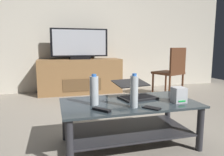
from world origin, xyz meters
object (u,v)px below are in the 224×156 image
object	(u,v)px
water_bottle_far	(94,90)
coffee_table	(129,115)
television	(80,45)
cell_phone	(152,108)
dining_chair	(172,70)
tv_remote	(102,110)
water_bottle_near	(134,91)
media_cabinet	(80,76)
router_box	(179,95)
laptop	(135,91)

from	to	relation	value
water_bottle_far	coffee_table	bearing A→B (deg)	0.85
television	coffee_table	bearing A→B (deg)	-86.44
television	cell_phone	distance (m)	2.67
television	dining_chair	bearing A→B (deg)	-25.53
dining_chair	tv_remote	xyz separation A→B (m)	(-1.72, -1.81, -0.07)
water_bottle_near	cell_phone	world-z (taller)	water_bottle_near
dining_chair	water_bottle_near	xyz separation A→B (m)	(-1.43, -1.78, 0.05)
media_cabinet	router_box	bearing A→B (deg)	-77.10
water_bottle_far	water_bottle_near	bearing A→B (deg)	-29.09
cell_phone	coffee_table	bearing A→B (deg)	74.04
coffee_table	cell_phone	world-z (taller)	cell_phone
water_bottle_far	laptop	bearing A→B (deg)	19.72
water_bottle_near	water_bottle_far	distance (m)	0.35
television	dining_chair	xyz separation A→B (m)	(1.56, -0.74, -0.45)
cell_phone	television	bearing A→B (deg)	56.18
dining_chair	water_bottle_far	size ratio (longest dim) A/B	3.31
water_bottle_near	cell_phone	xyz separation A→B (m)	(0.13, -0.07, -0.13)
water_bottle_near	tv_remote	world-z (taller)	water_bottle_near
water_bottle_near	coffee_table	bearing A→B (deg)	82.95
television	water_bottle_near	distance (m)	2.56
media_cabinet	water_bottle_far	distance (m)	2.40
coffee_table	water_bottle_far	bearing A→B (deg)	-179.15
television	router_box	distance (m)	2.59
tv_remote	router_box	bearing A→B (deg)	-33.37
router_box	cell_phone	distance (m)	0.35
media_cabinet	router_box	xyz separation A→B (m)	(0.57, -2.51, 0.15)
coffee_table	media_cabinet	world-z (taller)	media_cabinet
media_cabinet	router_box	size ratio (longest dim) A/B	11.48
dining_chair	laptop	bearing A→B (deg)	-131.65
laptop	router_box	distance (m)	0.42
coffee_table	cell_phone	bearing A→B (deg)	-66.58
router_box	media_cabinet	bearing A→B (deg)	102.90
coffee_table	laptop	world-z (taller)	laptop
laptop	water_bottle_near	world-z (taller)	water_bottle_near
dining_chair	router_box	size ratio (longest dim) A/B	6.43
dining_chair	cell_phone	world-z (taller)	dining_chair
television	tv_remote	distance (m)	2.61
water_bottle_near	water_bottle_far	bearing A→B (deg)	150.91
coffee_table	tv_remote	size ratio (longest dim) A/B	7.66
dining_chair	cell_phone	size ratio (longest dim) A/B	6.36
media_cabinet	water_bottle_near	bearing A→B (deg)	-87.19
router_box	water_bottle_near	distance (m)	0.46
router_box	water_bottle_far	bearing A→B (deg)	170.36
laptop	cell_phone	xyz separation A→B (m)	(-0.01, -0.40, -0.05)
coffee_table	tv_remote	distance (m)	0.39
router_box	dining_chair	bearing A→B (deg)	60.56
television	router_box	size ratio (longest dim) A/B	7.84
television	laptop	bearing A→B (deg)	-83.22
water_bottle_far	tv_remote	size ratio (longest dim) A/B	1.68
media_cabinet	coffee_table	bearing A→B (deg)	-86.47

